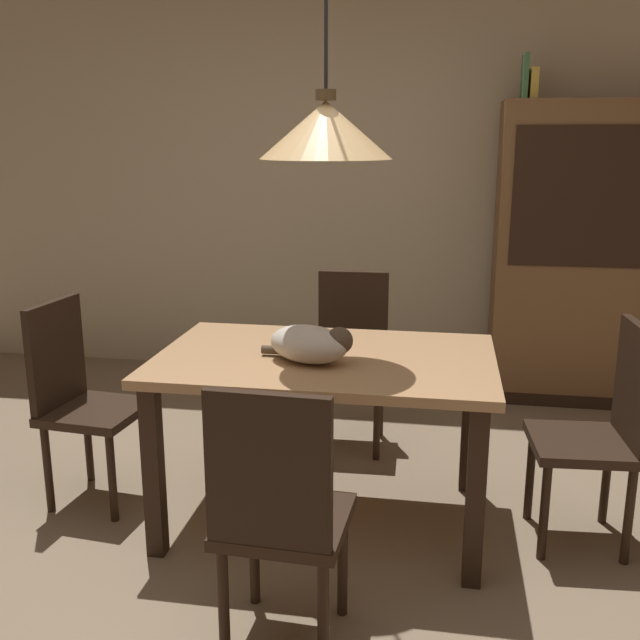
% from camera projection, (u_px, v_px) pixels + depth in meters
% --- Properties ---
extents(ground, '(10.00, 10.00, 0.00)m').
position_uv_depth(ground, '(279.00, 583.00, 2.75)').
color(ground, '#847056').
extents(back_wall, '(6.40, 0.10, 2.90)m').
position_uv_depth(back_wall, '(363.00, 165.00, 4.94)').
color(back_wall, beige).
rests_on(back_wall, ground).
extents(dining_table, '(1.40, 0.90, 0.75)m').
position_uv_depth(dining_table, '(325.00, 378.00, 3.07)').
color(dining_table, tan).
rests_on(dining_table, ground).
extents(chair_near_front, '(0.42, 0.42, 0.93)m').
position_uv_depth(chair_near_front, '(278.00, 510.00, 2.26)').
color(chair_near_front, black).
rests_on(chair_near_front, ground).
extents(chair_far_back, '(0.41, 0.41, 0.93)m').
position_uv_depth(chair_far_back, '(351.00, 351.00, 3.94)').
color(chair_far_back, black).
rests_on(chair_far_back, ground).
extents(chair_right_side, '(0.43, 0.43, 0.93)m').
position_uv_depth(chair_right_side, '(603.00, 426.00, 2.92)').
color(chair_right_side, black).
rests_on(chair_right_side, ground).
extents(chair_left_side, '(0.44, 0.44, 0.93)m').
position_uv_depth(chair_left_side, '(79.00, 393.00, 3.29)').
color(chair_left_side, black).
rests_on(chair_left_side, ground).
extents(cat_sleeping, '(0.41, 0.33, 0.16)m').
position_uv_depth(cat_sleeping, '(311.00, 344.00, 2.93)').
color(cat_sleeping, beige).
rests_on(cat_sleeping, dining_table).
extents(pendant_lamp, '(0.52, 0.52, 1.30)m').
position_uv_depth(pendant_lamp, '(326.00, 129.00, 2.82)').
color(pendant_lamp, '#E5B775').
extents(hutch_bookcase, '(1.12, 0.45, 1.85)m').
position_uv_depth(hutch_bookcase, '(585.00, 261.00, 4.52)').
color(hutch_bookcase, brown).
rests_on(hutch_bookcase, ground).
extents(book_green_slim, '(0.03, 0.20, 0.26)m').
position_uv_depth(book_green_slim, '(525.00, 77.00, 4.33)').
color(book_green_slim, '#427A4C').
rests_on(book_green_slim, hutch_bookcase).
extents(book_yellow_short, '(0.04, 0.20, 0.18)m').
position_uv_depth(book_yellow_short, '(533.00, 84.00, 4.33)').
color(book_yellow_short, gold).
rests_on(book_yellow_short, hutch_bookcase).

